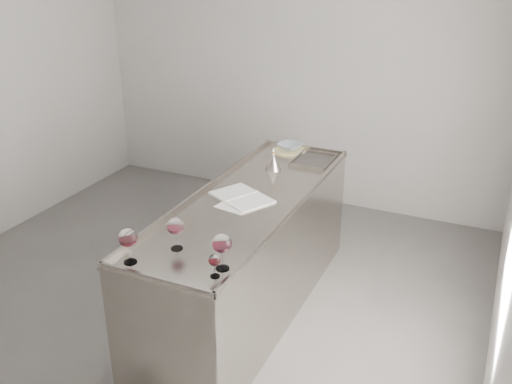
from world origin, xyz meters
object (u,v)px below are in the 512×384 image
at_px(wine_funnel, 273,163).
at_px(wine_glass_small, 215,261).
at_px(wine_glass_right, 222,244).
at_px(wine_glass_left, 128,239).
at_px(notebook, 242,197).
at_px(wine_glass_middle, 176,227).
at_px(counter, 248,256).
at_px(ceramic_bowl, 290,146).

bearing_deg(wine_funnel, wine_glass_small, -78.21).
height_order(wine_glass_right, wine_funnel, wine_glass_right).
bearing_deg(wine_glass_right, wine_glass_small, -90.00).
distance_m(wine_glass_left, notebook, 1.11).
bearing_deg(wine_funnel, wine_glass_middle, -90.77).
bearing_deg(wine_glass_middle, wine_funnel, 89.23).
bearing_deg(notebook, wine_funnel, 119.29).
height_order(counter, ceramic_bowl, ceramic_bowl).
xyz_separation_m(notebook, wine_funnel, (-0.01, 0.61, 0.05)).
distance_m(notebook, wine_funnel, 0.62).
distance_m(wine_glass_left, wine_glass_middle, 0.30).
bearing_deg(wine_glass_left, wine_glass_middle, 57.48).
relative_size(counter, wine_glass_small, 17.32).
height_order(counter, wine_glass_middle, wine_glass_middle).
bearing_deg(wine_glass_left, wine_funnel, 83.99).
xyz_separation_m(ceramic_bowl, wine_funnel, (0.04, -0.47, 0.01)).
bearing_deg(notebook, wine_glass_small, -44.08).
xyz_separation_m(counter, wine_glass_right, (0.27, -0.92, 0.62)).
height_order(wine_glass_middle, wine_funnel, wine_glass_middle).
distance_m(wine_glass_left, ceramic_bowl, 2.17).
relative_size(wine_glass_small, wine_funnel, 0.73).
bearing_deg(counter, ceramic_bowl, 95.35).
height_order(wine_glass_small, wine_funnel, wine_funnel).
xyz_separation_m(counter, wine_glass_small, (0.27, -1.01, 0.57)).
xyz_separation_m(wine_glass_small, wine_funnel, (-0.34, 1.63, -0.04)).
bearing_deg(wine_glass_left, counter, 77.34).
distance_m(wine_glass_middle, wine_glass_small, 0.40).
bearing_deg(wine_glass_small, wine_glass_right, 90.00).
distance_m(wine_glass_left, wine_funnel, 1.71).
bearing_deg(wine_glass_middle, wine_glass_right, -14.13).
bearing_deg(notebook, ceramic_bowl, 120.71).
distance_m(wine_glass_middle, wine_funnel, 1.45).
relative_size(wine_glass_right, wine_glass_small, 1.59).
bearing_deg(ceramic_bowl, wine_funnel, -85.50).
bearing_deg(notebook, wine_glass_right, -42.46).
distance_m(wine_glass_small, ceramic_bowl, 2.12).
relative_size(wine_glass_left, wine_funnel, 1.15).
xyz_separation_m(wine_glass_middle, ceramic_bowl, (-0.02, 1.91, -0.10)).
relative_size(wine_glass_right, notebook, 0.43).
bearing_deg(wine_glass_small, counter, 105.20).
relative_size(wine_glass_right, ceramic_bowl, 1.07).
bearing_deg(wine_glass_right, wine_glass_middle, 165.87).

